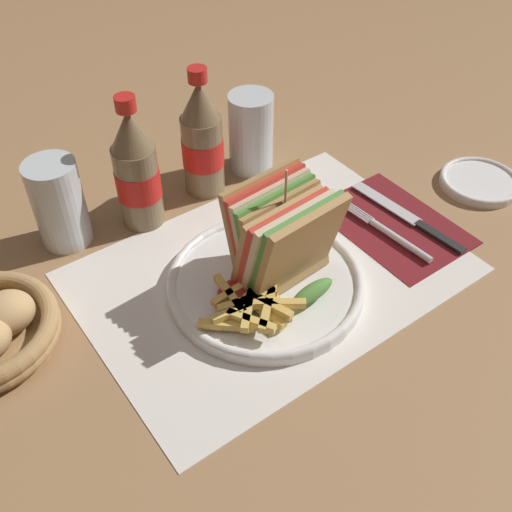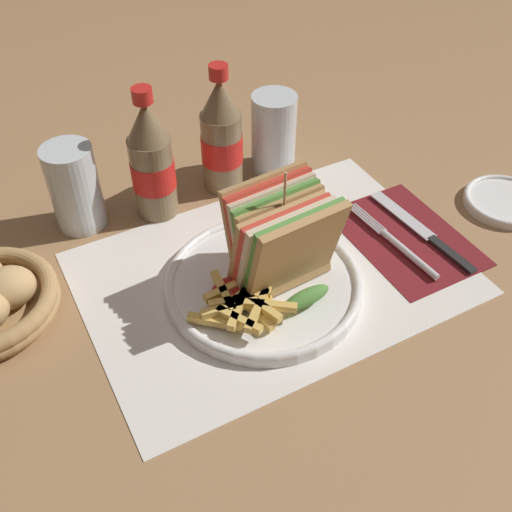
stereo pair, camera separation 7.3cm
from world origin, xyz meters
TOP-DOWN VIEW (x-y plane):
  - ground_plane at (0.00, 0.00)m, footprint 4.00×4.00m
  - placemat at (-0.00, -0.01)m, footprint 0.47×0.33m
  - plate_main at (-0.02, -0.03)m, footprint 0.24×0.24m
  - club_sandwich at (-0.00, -0.03)m, footprint 0.12×0.12m
  - fries_pile at (-0.07, -0.06)m, footprint 0.12×0.11m
  - ketchup_blob at (-0.07, -0.03)m, footprint 0.04×0.04m
  - napkin at (0.19, -0.04)m, footprint 0.14×0.20m
  - fork at (0.17, -0.05)m, footprint 0.02×0.17m
  - knife at (0.22, -0.04)m, footprint 0.03×0.20m
  - coke_bottle_near at (-0.08, 0.18)m, footprint 0.06×0.06m
  - coke_bottle_far at (0.03, 0.19)m, footprint 0.06×0.06m
  - glass_near at (0.12, 0.20)m, footprint 0.07×0.07m
  - glass_far at (-0.18, 0.20)m, footprint 0.07×0.07m
  - side_saucer at (0.36, -0.05)m, footprint 0.12×0.12m

SIDE VIEW (x-z plane):
  - ground_plane at x=0.00m, z-range 0.00..0.00m
  - placemat at x=0.00m, z-range 0.00..0.00m
  - napkin at x=0.19m, z-range 0.00..0.00m
  - knife at x=0.22m, z-range 0.00..0.01m
  - side_saucer at x=0.36m, z-range 0.00..0.01m
  - fork at x=0.17m, z-range 0.00..0.01m
  - plate_main at x=-0.02m, z-range 0.00..0.02m
  - ketchup_blob at x=-0.07m, z-range 0.02..0.04m
  - fries_pile at x=-0.07m, z-range 0.02..0.04m
  - glass_near at x=0.12m, z-range -0.01..0.11m
  - glass_far at x=-0.18m, z-range -0.01..0.11m
  - club_sandwich at x=0.00m, z-range 0.00..0.15m
  - coke_bottle_near at x=-0.08m, z-range -0.01..0.18m
  - coke_bottle_far at x=0.03m, z-range -0.01..0.18m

